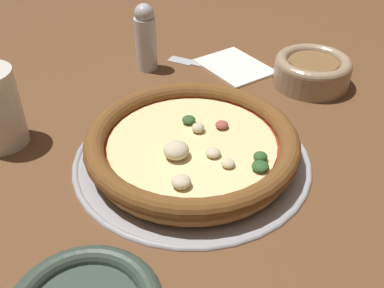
% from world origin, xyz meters
% --- Properties ---
extents(ground_plane, '(3.00, 3.00, 0.00)m').
position_xyz_m(ground_plane, '(0.00, 0.00, 0.00)').
color(ground_plane, brown).
extents(pizza_tray, '(0.31, 0.31, 0.01)m').
position_xyz_m(pizza_tray, '(0.00, 0.00, 0.00)').
color(pizza_tray, '#9E9EA3').
rests_on(pizza_tray, ground_plane).
extents(pizza, '(0.27, 0.27, 0.04)m').
position_xyz_m(pizza, '(0.00, 0.00, 0.03)').
color(pizza, '#BC7F42').
rests_on(pizza, pizza_tray).
extents(bowl_far, '(0.12, 0.12, 0.05)m').
position_xyz_m(bowl_far, '(-0.13, 0.25, 0.03)').
color(bowl_far, '#9E8466').
rests_on(bowl_far, ground_plane).
extents(napkin, '(0.15, 0.13, 0.01)m').
position_xyz_m(napkin, '(-0.22, 0.15, 0.00)').
color(napkin, white).
rests_on(napkin, ground_plane).
extents(fork, '(0.13, 0.14, 0.00)m').
position_xyz_m(fork, '(-0.24, 0.10, 0.00)').
color(fork, '#B7B7BC').
rests_on(fork, ground_plane).
extents(pepper_shaker, '(0.04, 0.04, 0.11)m').
position_xyz_m(pepper_shaker, '(-0.27, -0.00, 0.06)').
color(pepper_shaker, silver).
rests_on(pepper_shaker, ground_plane).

